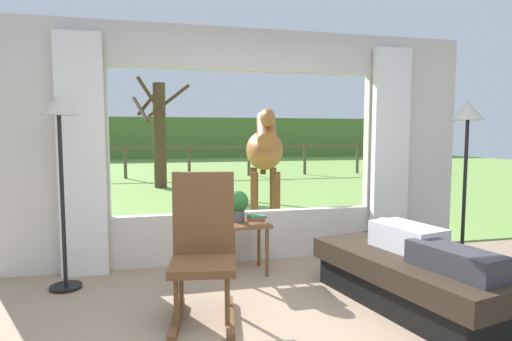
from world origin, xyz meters
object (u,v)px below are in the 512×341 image
Objects in this scene: potted_plant at (238,204)px; floor_lamp_right at (467,135)px; book_stack at (257,219)px; floor_lamp_left at (60,133)px; reclining_person at (421,244)px; recliner_sofa at (416,279)px; rocking_chair at (203,247)px; pasture_tree at (159,131)px; side_table at (247,231)px; horse at (265,151)px.

floor_lamp_right is (2.27, -0.52, 0.70)m from potted_plant.
book_stack is 2.00m from floor_lamp_left.
reclining_person is at bearing -44.41° from book_stack.
rocking_chair reaches higher than recliner_sofa.
floor_lamp_left is 3.92m from floor_lamp_right.
potted_plant is at bearing -83.67° from pasture_tree.
rocking_chair is 1.07m from book_stack.
floor_lamp_left is at bearing -96.91° from pasture_tree.
recliner_sofa is 1.57m from book_stack.
reclining_person is at bearing -144.47° from floor_lamp_right.
side_table is at bearing 144.05° from book_stack.
pasture_tree is at bearing 96.92° from side_table.
potted_plant is (-0.08, 0.06, 0.28)m from side_table.
reclining_person is 3.25m from floor_lamp_left.
potted_plant is at bearing 124.79° from recliner_sofa.
floor_lamp_right is (0.98, 0.65, 1.18)m from recliner_sofa.
floor_lamp_right is at bearing -10.62° from book_stack.
floor_lamp_left is 7.15m from pasture_tree.
floor_lamp_right is at bearing 18.41° from rocking_chair.
potted_plant is at bearing 143.61° from book_stack.
rocking_chair is (-1.74, 0.18, 0.33)m from recliner_sofa.
side_table is 0.30× the size of floor_lamp_left.
floor_lamp_left is 3.19m from horse.
reclining_person is 8.50m from pasture_tree.
floor_lamp_right is (2.10, -0.39, 0.84)m from book_stack.
book_stack is (-1.12, 1.10, 0.04)m from reclining_person.
potted_plant is 2.43m from floor_lamp_right.
potted_plant is 0.18× the size of horse.
floor_lamp_left reaches higher than book_stack.
rocking_chair is 8.02m from pasture_tree.
floor_lamp_right reaches higher than potted_plant.
rocking_chair is 2.15× the size of side_table.
side_table is (-1.21, 1.11, 0.21)m from recliner_sofa.
rocking_chair is 0.64× the size of floor_lamp_left.
floor_lamp_right is (2.19, -0.46, 0.98)m from side_table.
side_table is at bearing 123.23° from reclining_person.
potted_plant is 0.11× the size of pasture_tree.
floor_lamp_left is (-1.71, -0.07, 1.00)m from side_table.
reclining_person is 1.68m from side_table.
floor_lamp_left is at bearing 152.22° from rocking_chair.
reclining_person reaches higher than recliner_sofa.
floor_lamp_left reaches higher than recliner_sofa.
rocking_chair is at bearing 161.23° from recliner_sofa.
potted_plant reaches higher than book_stack.
floor_lamp_right is at bearing -12.86° from potted_plant.
floor_lamp_right is at bearing 20.69° from recliner_sofa.
reclining_person is 4.46× the size of potted_plant.
potted_plant is at bearing 167.14° from floor_lamp_right.
rocking_chair is at bearing -114.78° from potted_plant.
recliner_sofa is 0.65× the size of pasture_tree.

